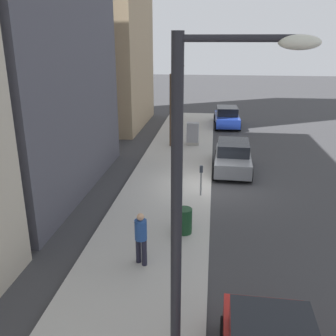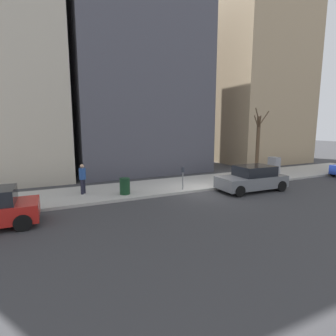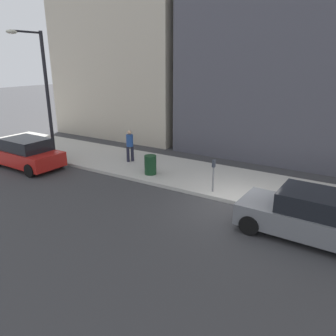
% 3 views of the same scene
% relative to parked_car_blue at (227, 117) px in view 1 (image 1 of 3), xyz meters
% --- Properties ---
extents(ground_plane, '(120.00, 120.00, 0.00)m').
position_rel_parked_car_blue_xyz_m(ground_plane, '(1.04, 13.40, -0.74)').
color(ground_plane, '#38383A').
extents(sidewalk, '(4.00, 36.00, 0.15)m').
position_rel_parked_car_blue_xyz_m(sidewalk, '(3.04, 13.40, -0.66)').
color(sidewalk, '#B2AFA8').
rests_on(sidewalk, ground).
extents(parked_car_blue, '(2.04, 4.26, 1.52)m').
position_rel_parked_car_blue_xyz_m(parked_car_blue, '(0.00, 0.00, 0.00)').
color(parked_car_blue, '#1E389E').
rests_on(parked_car_blue, ground).
extents(parked_car_grey, '(2.04, 4.26, 1.52)m').
position_rel_parked_car_blue_xyz_m(parked_car_grey, '(-0.03, 10.76, 0.00)').
color(parked_car_grey, slate).
rests_on(parked_car_grey, ground).
extents(parking_meter, '(0.14, 0.10, 1.35)m').
position_rel_parked_car_blue_xyz_m(parking_meter, '(1.49, 14.71, 0.24)').
color(parking_meter, slate).
rests_on(parking_meter, sidewalk).
extents(utility_box, '(0.83, 0.61, 1.43)m').
position_rel_parked_car_blue_xyz_m(utility_box, '(2.34, 6.40, 0.11)').
color(utility_box, '#A8A399').
rests_on(utility_box, sidewalk).
extents(streetlamp, '(1.97, 0.32, 6.50)m').
position_rel_parked_car_blue_xyz_m(streetlamp, '(1.32, 24.42, 3.28)').
color(streetlamp, black).
rests_on(streetlamp, sidewalk).
extents(bare_tree, '(0.99, 1.96, 5.05)m').
position_rel_parked_car_blue_xyz_m(bare_tree, '(3.61, 6.89, 1.83)').
color(bare_tree, brown).
rests_on(bare_tree, sidewalk).
extents(trash_bin, '(0.56, 0.56, 0.90)m').
position_rel_parked_car_blue_xyz_m(trash_bin, '(1.94, 18.11, -0.14)').
color(trash_bin, '#14381E').
rests_on(trash_bin, sidewalk).
extents(pedestrian_near_meter, '(0.36, 0.36, 1.66)m').
position_rel_parked_car_blue_xyz_m(pedestrian_near_meter, '(3.04, 20.18, 0.35)').
color(pedestrian_near_meter, '#1E1E2D').
rests_on(pedestrian_near_meter, sidewalk).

